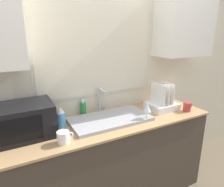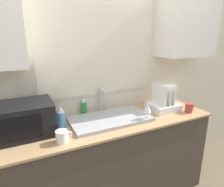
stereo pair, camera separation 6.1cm
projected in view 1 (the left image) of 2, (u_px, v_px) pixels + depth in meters
The scene contains 11 objects.
countertop at pixel (111, 161), 2.03m from camera, with size 2.02×0.61×0.90m.
wall_back at pixel (98, 63), 1.99m from camera, with size 6.00×0.38×2.60m.
sink_basin at pixel (110, 119), 1.90m from camera, with size 0.76×0.40×0.03m.
faucet at pixel (101, 99), 2.04m from camera, with size 0.08×0.17×0.27m.
microwave at pixel (24, 120), 1.59m from camera, with size 0.44×0.36×0.27m.
dish_rack at pixel (162, 103), 2.18m from camera, with size 0.30×0.26×0.29m.
spray_bottle at pixel (61, 118), 1.73m from camera, with size 0.08×0.08×0.19m.
soap_bottle at pixel (83, 108), 2.01m from camera, with size 0.06×0.06×0.17m.
mug_near_sink at pixel (63, 137), 1.51m from camera, with size 0.13×0.09×0.09m.
wine_glass at pixel (147, 108), 1.87m from camera, with size 0.08×0.08×0.18m.
mug_by_rack at pixel (187, 107), 2.13m from camera, with size 0.11×0.08×0.10m.
Camera 1 is at (-0.82, -1.25, 1.70)m, focal length 32.00 mm.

